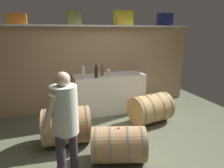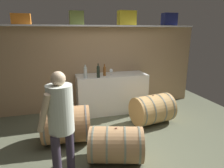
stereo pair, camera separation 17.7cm
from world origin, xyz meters
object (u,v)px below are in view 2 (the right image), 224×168
object	(u,v)px
wine_barrel_near	(152,109)
wine_barrel_far	(116,145)
wine_bottle_dark	(98,71)
wine_bottle_clear	(85,72)
wine_barrel_flank	(67,124)
toolcase_orange	(21,19)
winemaker_pouring	(61,117)
wine_bottle_amber	(105,71)
wine_glass	(111,71)
toolcase_yellow	(127,18)
toolcase_olive	(76,18)
work_cabinet	(112,93)
toolcase_navy	(169,19)

from	to	relation	value
wine_barrel_near	wine_barrel_far	xyz separation A→B (m)	(-1.15, -1.05, -0.04)
wine_barrel_near	wine_bottle_dark	bearing A→B (deg)	139.03
wine_bottle_clear	wine_barrel_flank	distance (m)	1.31
toolcase_orange	wine_barrel_far	size ratio (longest dim) A/B	0.40
winemaker_pouring	wine_barrel_far	bearing A→B (deg)	-34.62
wine_bottle_amber	wine_glass	bearing A→B (deg)	13.51
toolcase_yellow	toolcase_orange	bearing A→B (deg)	176.33
toolcase_olive	wine_barrel_near	size ratio (longest dim) A/B	0.33
toolcase_yellow	work_cabinet	distance (m)	1.87
work_cabinet	wine_bottle_dark	bearing A→B (deg)	-148.82
toolcase_orange	wine_bottle_dark	distance (m)	1.96
wine_barrel_near	wine_barrel_far	size ratio (longest dim) A/B	1.00
toolcase_olive	wine_bottle_dark	bearing A→B (deg)	-51.16
toolcase_orange	wine_barrel_far	bearing A→B (deg)	-57.26
toolcase_yellow	wine_barrel_flank	size ratio (longest dim) A/B	0.49
toolcase_navy	toolcase_orange	bearing A→B (deg)	-177.90
wine_bottle_amber	toolcase_yellow	bearing A→B (deg)	25.56
toolcase_olive	toolcase_orange	bearing A→B (deg)	177.94
work_cabinet	wine_barrel_near	distance (m)	1.12
toolcase_orange	toolcase_navy	size ratio (longest dim) A/B	1.07
toolcase_olive	winemaker_pouring	size ratio (longest dim) A/B	0.20
wine_bottle_clear	wine_barrel_flank	xyz separation A→B (m)	(-0.50, -0.94, -0.76)
winemaker_pouring	wine_glass	bearing A→B (deg)	10.27
work_cabinet	wine_bottle_amber	xyz separation A→B (m)	(-0.20, -0.08, 0.60)
wine_barrel_near	wine_barrel_flank	bearing A→B (deg)	178.64
wine_bottle_dark	wine_bottle_clear	bearing A→B (deg)	175.34
wine_barrel_far	work_cabinet	bearing A→B (deg)	93.19
toolcase_navy	wine_bottle_dark	distance (m)	2.34
toolcase_navy	wine_barrel_far	distance (m)	3.58
wine_barrel_near	wine_barrel_flank	world-z (taller)	wine_barrel_flank
toolcase_navy	wine_bottle_amber	bearing A→B (deg)	-168.25
toolcase_yellow	toolcase_navy	size ratio (longest dim) A/B	1.23
wine_glass	wine_barrel_flank	bearing A→B (deg)	-136.06
toolcase_orange	work_cabinet	xyz separation A→B (m)	(1.92, -0.22, -1.74)
wine_barrel_near	wine_barrel_far	distance (m)	1.56
toolcase_yellow	wine_bottle_amber	xyz separation A→B (m)	(-0.64, -0.31, -1.20)
wine_glass	winemaker_pouring	world-z (taller)	winemaker_pouring
toolcase_olive	wine_barrel_near	distance (m)	2.66
wine_bottle_amber	wine_barrel_near	bearing A→B (deg)	-41.76
work_cabinet	toolcase_orange	bearing A→B (deg)	173.43
wine_bottle_amber	wine_barrel_flank	size ratio (longest dim) A/B	0.32
toolcase_olive	wine_barrel_flank	bearing A→B (deg)	-108.50
wine_glass	winemaker_pouring	xyz separation A→B (m)	(-1.23, -2.09, -0.12)
wine_barrel_flank	winemaker_pouring	distance (m)	1.16
wine_bottle_clear	winemaker_pouring	xyz separation A→B (m)	(-0.59, -1.93, -0.16)
toolcase_orange	wine_bottle_dark	size ratio (longest dim) A/B	1.17
wine_bottle_amber	toolcase_navy	bearing A→B (deg)	9.65
wine_barrel_far	winemaker_pouring	distance (m)	1.05
work_cabinet	wine_bottle_amber	bearing A→B (deg)	-156.78
wine_bottle_dark	wine_glass	xyz separation A→B (m)	(0.35, 0.18, -0.04)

